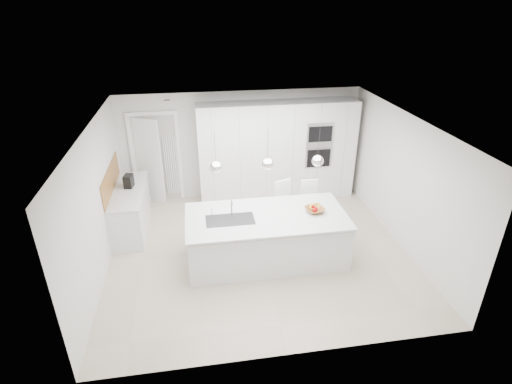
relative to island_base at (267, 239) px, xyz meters
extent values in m
plane|color=#BCAA94|center=(-0.10, 0.30, -0.43)|extent=(5.50, 5.50, 0.00)
plane|color=silver|center=(-0.10, 2.80, 0.82)|extent=(5.50, 0.00, 5.50)
plane|color=silver|center=(-2.85, 0.30, 0.82)|extent=(0.00, 5.00, 5.00)
plane|color=white|center=(-0.10, 0.30, 2.07)|extent=(5.50, 5.50, 0.00)
cube|color=silver|center=(0.70, 2.50, 0.72)|extent=(3.60, 0.60, 2.30)
cube|color=white|center=(-2.30, 2.72, 0.57)|extent=(0.76, 0.38, 2.00)
cube|color=silver|center=(-2.55, 1.50, 0.00)|extent=(0.60, 1.80, 0.86)
cube|color=silver|center=(-2.55, 1.50, 0.45)|extent=(0.62, 1.82, 0.04)
cube|color=olive|center=(-2.84, 1.50, 0.72)|extent=(0.02, 1.80, 0.50)
cube|color=silver|center=(0.00, 0.00, 0.00)|extent=(2.80, 1.20, 0.86)
cube|color=silver|center=(0.00, 0.05, 0.45)|extent=(2.84, 1.40, 0.04)
cylinder|color=white|center=(-0.60, 0.20, 0.62)|extent=(0.02, 0.02, 0.30)
sphere|color=white|center=(-0.85, 0.00, 1.47)|extent=(0.20, 0.20, 0.20)
sphere|color=white|center=(0.00, 0.00, 1.47)|extent=(0.20, 0.20, 0.20)
sphere|color=white|center=(0.85, 0.00, 1.47)|extent=(0.20, 0.20, 0.20)
imported|color=olive|center=(0.88, 0.04, 0.51)|extent=(0.40, 0.40, 0.08)
cube|color=black|center=(-2.53, 1.64, 0.60)|extent=(0.19, 0.26, 0.26)
sphere|color=#A10104|center=(0.85, -0.02, 0.54)|extent=(0.07, 0.07, 0.07)
sphere|color=#A10104|center=(0.84, 0.08, 0.54)|extent=(0.08, 0.08, 0.08)
sphere|color=#A10104|center=(0.88, 0.01, 0.54)|extent=(0.08, 0.08, 0.08)
torus|color=yellow|center=(0.87, 0.04, 0.59)|extent=(0.25, 0.18, 0.22)
camera|label=1|loc=(-1.15, -5.95, 3.97)|focal=28.00mm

